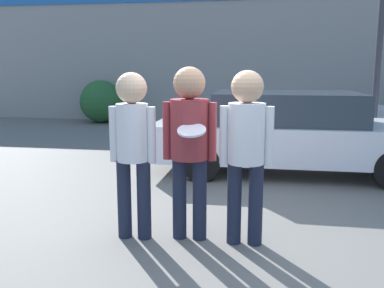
{
  "coord_description": "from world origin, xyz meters",
  "views": [
    {
      "loc": [
        0.38,
        -4.41,
        1.83
      ],
      "look_at": [
        -0.38,
        0.09,
        1.01
      ],
      "focal_mm": 40.0,
      "sensor_mm": 36.0,
      "label": 1
    }
  ],
  "objects_px": {
    "person_middle_with_frisbee": "(189,136)",
    "parked_car_near": "(291,132)",
    "shrub": "(101,101)",
    "person_left": "(133,141)",
    "person_right": "(246,141)"
  },
  "relations": [
    {
      "from": "parked_car_near",
      "to": "shrub",
      "type": "relative_size",
      "value": 3.37
    },
    {
      "from": "shrub",
      "to": "parked_car_near",
      "type": "bearing_deg",
      "value": -45.84
    },
    {
      "from": "person_middle_with_frisbee",
      "to": "parked_car_near",
      "type": "relative_size",
      "value": 0.39
    },
    {
      "from": "person_right",
      "to": "parked_car_near",
      "type": "height_order",
      "value": "person_right"
    },
    {
      "from": "person_middle_with_frisbee",
      "to": "parked_car_near",
      "type": "distance_m",
      "value": 3.51
    },
    {
      "from": "parked_car_near",
      "to": "person_right",
      "type": "bearing_deg",
      "value": -100.88
    },
    {
      "from": "person_middle_with_frisbee",
      "to": "shrub",
      "type": "xyz_separation_m",
      "value": [
        -4.66,
        9.33,
        -0.42
      ]
    },
    {
      "from": "person_left",
      "to": "parked_car_near",
      "type": "bearing_deg",
      "value": 61.44
    },
    {
      "from": "person_middle_with_frisbee",
      "to": "shrub",
      "type": "relative_size",
      "value": 1.3
    },
    {
      "from": "person_left",
      "to": "shrub",
      "type": "height_order",
      "value": "person_left"
    },
    {
      "from": "person_left",
      "to": "shrub",
      "type": "xyz_separation_m",
      "value": [
        -4.06,
        9.41,
        -0.37
      ]
    },
    {
      "from": "parked_car_near",
      "to": "shrub",
      "type": "height_order",
      "value": "shrub"
    },
    {
      "from": "person_left",
      "to": "shrub",
      "type": "bearing_deg",
      "value": 113.36
    },
    {
      "from": "parked_car_near",
      "to": "person_left",
      "type": "bearing_deg",
      "value": -118.56
    },
    {
      "from": "person_left",
      "to": "person_middle_with_frisbee",
      "type": "relative_size",
      "value": 0.97
    }
  ]
}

